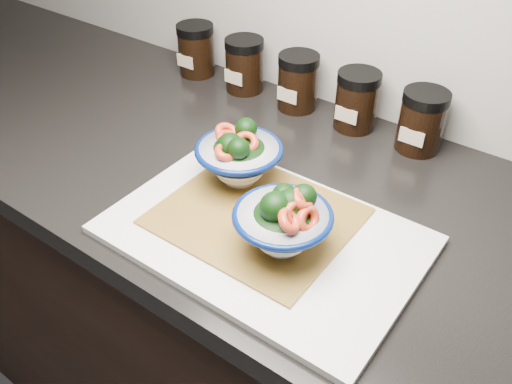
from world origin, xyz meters
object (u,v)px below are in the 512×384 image
Objects in this scene: bowl_right at (284,223)px; spice_jar_c at (298,82)px; bowl_left at (239,157)px; spice_jar_a at (196,50)px; spice_jar_e at (422,121)px; spice_jar_b at (244,65)px; cutting_board at (263,234)px; spice_jar_d at (357,100)px.

spice_jar_c is at bearing 120.04° from bowl_right.
spice_jar_a reaches higher than bowl_left.
spice_jar_a is 0.27m from spice_jar_c.
bowl_left is 0.34m from spice_jar_e.
spice_jar_a and spice_jar_e have the same top height.
bowl_right is 1.23× the size of spice_jar_c.
bowl_right is 0.52m from spice_jar_b.
bowl_right is at bearing -18.47° from cutting_board.
spice_jar_d is (0.06, 0.29, -0.00)m from bowl_left.
cutting_board is at bearing -39.29° from spice_jar_a.
bowl_right reaches higher than spice_jar_b.
spice_jar_c is 0.26m from spice_jar_e.
bowl_left is 0.17m from bowl_right.
cutting_board is 0.41m from spice_jar_c.
spice_jar_c is (-0.17, 0.36, 0.05)m from cutting_board.
bowl_left is 1.25× the size of spice_jar_e.
spice_jar_a and spice_jar_d have the same top height.
spice_jar_d is 1.00× the size of spice_jar_e.
spice_jar_c and spice_jar_d have the same top height.
cutting_board is 3.98× the size of spice_jar_a.
bowl_right is at bearing -77.04° from spice_jar_d.
spice_jar_b is at bearing 180.00° from spice_jar_c.
spice_jar_a is at bearing 142.23° from bowl_right.
cutting_board is 3.98× the size of spice_jar_e.
bowl_right reaches higher than spice_jar_e.
bowl_right is 1.23× the size of spice_jar_e.
cutting_board is 3.18× the size of bowl_left.
bowl_right reaches higher than spice_jar_c.
spice_jar_b is 1.00× the size of spice_jar_c.
spice_jar_c reaches higher than bowl_left.
cutting_board is at bearing -36.41° from bowl_left.
cutting_board is 3.98× the size of spice_jar_c.
cutting_board is 0.38m from spice_jar_e.
spice_jar_c is at bearing 115.69° from cutting_board.
spice_jar_d and spice_jar_e have the same top height.
bowl_left is 1.25× the size of spice_jar_b.
spice_jar_b and spice_jar_d have the same top height.
spice_jar_a is 1.00× the size of spice_jar_b.
bowl_left is 0.29m from spice_jar_d.
spice_jar_c is (0.27, 0.00, 0.00)m from spice_jar_a.
spice_jar_d is at bearing 0.00° from spice_jar_a.
spice_jar_e is (0.19, 0.29, -0.00)m from bowl_left.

